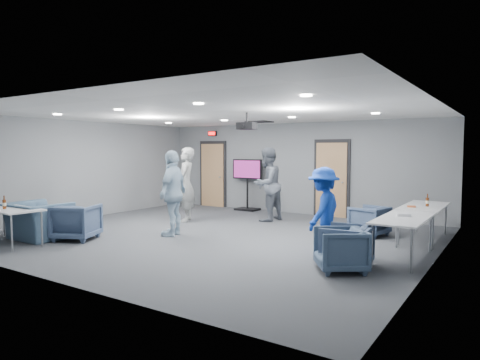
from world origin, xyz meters
The scene contains 29 objects.
floor centered at (0.00, 0.00, 0.00)m, with size 9.00×9.00×0.00m, color #393C41.
ceiling centered at (0.00, 0.00, 2.70)m, with size 9.00×9.00×0.00m, color silver.
wall_back centered at (0.00, 4.00, 1.35)m, with size 9.00×0.02×2.70m, color slate.
wall_front centered at (0.00, -4.00, 1.35)m, with size 9.00×0.02×2.70m, color slate.
wall_left centered at (-4.50, 0.00, 1.35)m, with size 0.02×8.00×2.70m, color slate.
wall_right centered at (4.50, 0.00, 1.35)m, with size 0.02×8.00×2.70m, color slate.
door_left centered at (-3.00, 3.95, 1.07)m, with size 1.06×0.17×2.24m.
door_right centered at (1.20, 3.95, 1.07)m, with size 1.06×0.17×2.24m.
exit_sign centered at (-3.00, 3.93, 2.45)m, with size 0.32×0.08×0.16m.
hvac_diffuser centered at (-0.50, 2.80, 2.69)m, with size 0.60×0.60×0.03m, color black.
downlights centered at (0.00, 0.00, 2.68)m, with size 6.18×3.78×0.02m.
person_a centered at (-1.74, 1.07, 0.98)m, with size 0.72×0.47×1.96m, color gray.
person_b centered at (0.04, 2.30, 0.98)m, with size 0.95×0.74×1.96m, color slate.
person_c centered at (-0.74, -0.54, 0.94)m, with size 1.11×0.46×1.89m, color #A8C3D8.
person_d centered at (2.70, -0.33, 0.79)m, with size 1.03×0.59×1.59m, color #1C45B9.
chair_right_a centered at (2.90, 1.84, 0.33)m, with size 0.71×0.73×0.66m, color #394863.
chair_right_b centered at (3.35, -0.94, 0.34)m, with size 0.73×0.76×0.69m, color #3C4C68.
chair_right_c centered at (3.35, -1.22, 0.34)m, with size 0.73×0.75×0.68m, color #3D5069.
chair_front_a centered at (-2.15, -2.00, 0.38)m, with size 0.81×0.84×0.76m, color #3E4E6B.
chair_front_b centered at (-2.92, -2.40, 0.39)m, with size 1.20×1.05×0.78m, color #3E566C.
table_right_a centered at (4.00, 2.00, 0.69)m, with size 0.78×1.88×0.73m.
table_right_b centered at (4.00, 0.10, 0.69)m, with size 0.76×1.84×0.73m.
table_front_left centered at (-2.99, -3.00, 0.68)m, with size 1.81×0.86×0.73m.
bottle_front centered at (-2.86, -3.12, 0.83)m, with size 0.07×0.07×0.27m.
bottle_right centered at (4.08, 1.87, 0.83)m, with size 0.07×0.07×0.26m.
snack_box centered at (3.84, 1.55, 0.75)m, with size 0.16×0.11×0.04m, color #B8582E.
wrapper centered at (3.96, 0.24, 0.76)m, with size 0.22×0.15×0.05m, color silver.
tv_stand centered at (-1.49, 3.75, 0.91)m, with size 1.05×0.50×1.61m.
projector centered at (0.78, 0.09, 2.40)m, with size 0.42×0.39×0.36m.
Camera 1 is at (5.63, -7.59, 1.89)m, focal length 32.00 mm.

